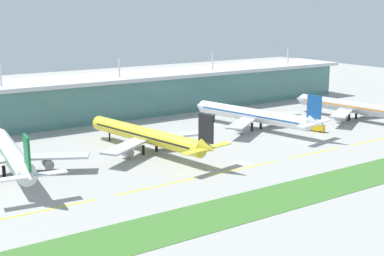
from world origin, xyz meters
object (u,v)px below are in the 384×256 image
airliner_farthest (351,107)px  fuel_truck (317,126)px  airliner_nearest (12,155)px  airliner_far_middle (254,115)px  airliner_near_middle (147,136)px

airliner_farthest → fuel_truck: bearing=-164.8°
airliner_nearest → airliner_farthest: same height
airliner_nearest → airliner_farthest: (160.09, -3.48, -0.00)m
airliner_far_middle → airliner_farthest: 53.68m
airliner_near_middle → airliner_far_middle: size_ratio=1.01×
airliner_far_middle → fuel_truck: 27.88m
airliner_nearest → fuel_truck: size_ratio=8.56×
airliner_nearest → fuel_truck: bearing=-5.5°
airliner_far_middle → fuel_truck: airliner_far_middle is taller
airliner_near_middle → airliner_far_middle: same height
airliner_far_middle → fuel_truck: bearing=-41.9°
airliner_far_middle → airliner_farthest: (52.81, -9.63, -0.01)m
airliner_nearest → fuel_truck: (127.80, -12.26, -4.19)m
airliner_near_middle → airliner_farthest: (110.96, -2.43, -0.01)m
airliner_near_middle → airliner_nearest: bearing=178.8°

